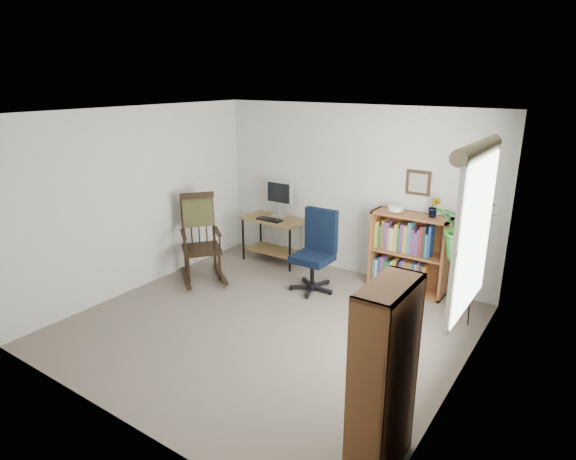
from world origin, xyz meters
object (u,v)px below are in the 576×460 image
Objects in this scene: office_chair at (312,252)px; rocking_chair at (201,238)px; low_bookshelf at (408,253)px; tall_bookshelf at (384,380)px; desk at (274,240)px.

rocking_chair is (-1.48, -0.54, 0.06)m from office_chair.
tall_bookshelf reaches higher than low_bookshelf.
office_chair reaches higher than desk.
desk is at bearing 136.16° from tall_bookshelf.
rocking_chair is at bearing 152.80° from tall_bookshelf.
low_bookshelf is 0.73× the size of tall_bookshelf.
rocking_chair reaches higher than desk.
low_bookshelf is at bearing -24.52° from rocking_chair.
desk is 2.11m from low_bookshelf.
desk is 4.26m from tall_bookshelf.
tall_bookshelf is at bearing -49.89° from office_chair.
low_bookshelf is (2.10, 0.12, 0.19)m from desk.
desk is 1.23m from office_chair.
rocking_chair reaches higher than low_bookshelf.
office_chair is 1.27m from low_bookshelf.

